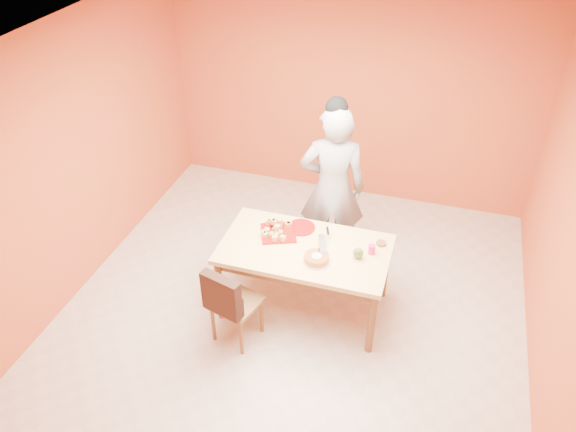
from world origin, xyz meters
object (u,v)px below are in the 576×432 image
(dining_table, at_px, (305,255))
(checker_tin, at_px, (381,243))
(red_dinner_plate, at_px, (301,227))
(dining_chair, at_px, (235,302))
(pastry_platter, at_px, (278,233))
(egg_ornament, at_px, (358,253))
(person, at_px, (332,189))
(magenta_glass, at_px, (372,249))
(sponge_cake, at_px, (316,258))

(dining_table, bearing_deg, checker_tin, 20.52)
(dining_table, xyz_separation_m, red_dinner_plate, (-0.12, 0.28, 0.10))
(dining_chair, relative_size, pastry_platter, 2.68)
(egg_ornament, xyz_separation_m, checker_tin, (0.17, 0.26, -0.05))
(person, distance_m, red_dinner_plate, 0.57)
(checker_tin, bearing_deg, pastry_platter, -172.64)
(dining_chair, relative_size, egg_ornament, 7.27)
(magenta_glass, bearing_deg, dining_table, -170.96)
(pastry_platter, height_order, magenta_glass, magenta_glass)
(dining_table, xyz_separation_m, dining_chair, (-0.49, -0.59, -0.21))
(sponge_cake, relative_size, egg_ornament, 1.89)
(dining_table, bearing_deg, sponge_cake, -47.00)
(person, height_order, pastry_platter, person)
(red_dinner_plate, distance_m, magenta_glass, 0.76)
(pastry_platter, relative_size, checker_tin, 3.53)
(pastry_platter, relative_size, red_dinner_plate, 1.19)
(dining_chair, xyz_separation_m, checker_tin, (1.17, 0.85, 0.32))
(pastry_platter, relative_size, sponge_cake, 1.43)
(pastry_platter, xyz_separation_m, checker_tin, (0.99, 0.13, 0.00))
(sponge_cake, bearing_deg, dining_chair, -146.46)
(pastry_platter, xyz_separation_m, egg_ornament, (0.81, -0.14, 0.05))
(dining_chair, distance_m, egg_ornament, 1.21)
(egg_ornament, bearing_deg, sponge_cake, -171.10)
(person, distance_m, pastry_platter, 0.78)
(person, relative_size, egg_ornament, 15.48)
(dining_chair, relative_size, sponge_cake, 3.84)
(dining_table, height_order, magenta_glass, magenta_glass)
(person, xyz_separation_m, checker_tin, (0.61, -0.54, -0.17))
(magenta_glass, bearing_deg, person, 128.15)
(pastry_platter, bearing_deg, red_dinner_plate, 39.34)
(dining_chair, xyz_separation_m, egg_ornament, (1.00, 0.58, 0.36))
(red_dinner_plate, xyz_separation_m, egg_ornament, (0.63, -0.29, 0.05))
(person, bearing_deg, red_dinner_plate, 58.02)
(pastry_platter, bearing_deg, dining_chair, -104.34)
(dining_chair, relative_size, magenta_glass, 9.31)
(checker_tin, bearing_deg, sponge_cake, -141.32)
(dining_table, relative_size, sponge_cake, 6.97)
(red_dinner_plate, distance_m, sponge_cake, 0.52)
(dining_table, distance_m, checker_tin, 0.73)
(person, bearing_deg, dining_chair, 56.00)
(person, xyz_separation_m, sponge_cake, (0.09, -0.96, -0.14))
(pastry_platter, height_order, sponge_cake, sponge_cake)
(person, xyz_separation_m, red_dinner_plate, (-0.19, -0.51, -0.17))
(egg_ornament, bearing_deg, dining_table, 163.96)
(sponge_cake, height_order, egg_ornament, egg_ornament)
(person, xyz_separation_m, magenta_glass, (0.55, -0.70, -0.13))
(pastry_platter, distance_m, checker_tin, 0.99)
(person, bearing_deg, dining_table, 73.05)
(dining_chair, height_order, sponge_cake, dining_chair)
(pastry_platter, bearing_deg, person, 60.79)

